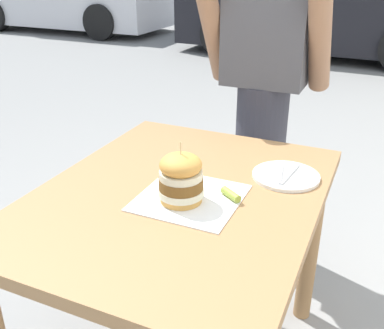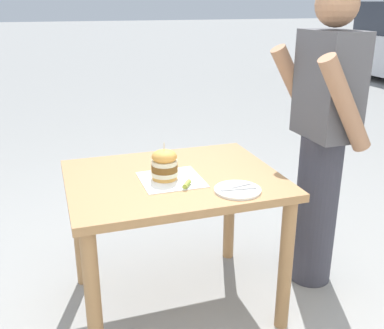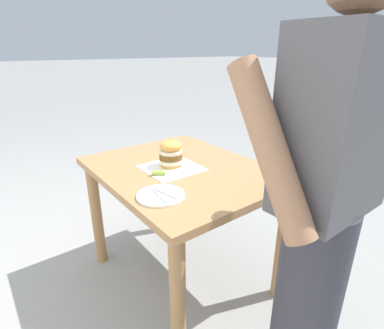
# 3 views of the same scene
# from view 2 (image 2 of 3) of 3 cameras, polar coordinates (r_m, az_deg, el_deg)

# --- Properties ---
(ground_plane) EXTENTS (80.00, 80.00, 0.00)m
(ground_plane) POSITION_cam_2_polar(r_m,az_deg,el_deg) (2.65, -2.15, -17.00)
(ground_plane) COLOR gray
(patio_table) EXTENTS (0.84, 1.06, 0.76)m
(patio_table) POSITION_cam_2_polar(r_m,az_deg,el_deg) (2.32, -2.35, -4.40)
(patio_table) COLOR #9E7247
(patio_table) RESTS_ON ground
(serving_paper) EXTENTS (0.30, 0.30, 0.00)m
(serving_paper) POSITION_cam_2_polar(r_m,az_deg,el_deg) (2.22, -2.65, -1.91)
(serving_paper) COLOR white
(serving_paper) RESTS_ON patio_table
(sandwich) EXTENTS (0.13, 0.13, 0.19)m
(sandwich) POSITION_cam_2_polar(r_m,az_deg,el_deg) (2.20, -3.51, 0.00)
(sandwich) COLOR gold
(sandwich) RESTS_ON serving_paper
(pickle_spear) EXTENTS (0.07, 0.06, 0.02)m
(pickle_spear) POSITION_cam_2_polar(r_m,az_deg,el_deg) (2.13, -0.66, -2.51)
(pickle_spear) COLOR #8EA83D
(pickle_spear) RESTS_ON serving_paper
(side_plate_with_forks) EXTENTS (0.22, 0.22, 0.02)m
(side_plate_with_forks) POSITION_cam_2_polar(r_m,az_deg,el_deg) (2.10, 5.81, -3.21)
(side_plate_with_forks) COLOR white
(side_plate_with_forks) RESTS_ON patio_table
(diner_across_table) EXTENTS (0.55, 0.35, 1.69)m
(diner_across_table) POSITION_cam_2_polar(r_m,az_deg,el_deg) (2.57, 16.25, 3.13)
(diner_across_table) COLOR #33333D
(diner_across_table) RESTS_ON ground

